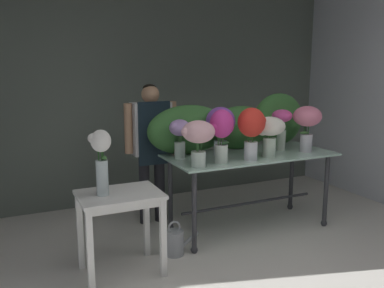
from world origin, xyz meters
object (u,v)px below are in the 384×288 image
(side_table_white, at_px, (120,205))
(vase_lilac_lilies, at_px, (180,134))
(vase_violet_tulips, at_px, (221,125))
(vase_magenta_anemones, at_px, (222,130))
(watering_can, at_px, (175,242))
(vase_white_roses_tall, at_px, (101,158))
(vase_blush_snapdragons, at_px, (198,136))
(display_table_glass, at_px, (250,167))
(florist, at_px, (151,139))
(vase_fuchsia_hydrangea, at_px, (282,123))
(vase_scarlet_ranunculus, at_px, (252,127))
(vase_ivory_freesia, at_px, (269,131))
(vase_rosy_roses, at_px, (307,121))

(side_table_white, distance_m, vase_lilac_lilies, 1.04)
(vase_violet_tulips, xyz_separation_m, vase_magenta_anemones, (-0.15, -0.30, -0.01))
(vase_lilac_lilies, bearing_deg, watering_can, -119.82)
(vase_violet_tulips, distance_m, vase_white_roses_tall, 1.44)
(vase_blush_snapdragons, bearing_deg, display_table_glass, 20.06)
(side_table_white, xyz_separation_m, florist, (0.65, 1.01, 0.36))
(side_table_white, relative_size, vase_violet_tulips, 1.41)
(vase_fuchsia_hydrangea, height_order, vase_scarlet_ranunculus, vase_scarlet_ranunculus)
(display_table_glass, height_order, vase_violet_tulips, vase_violet_tulips)
(side_table_white, height_order, vase_fuchsia_hydrangea, vase_fuchsia_hydrangea)
(vase_scarlet_ranunculus, bearing_deg, vase_ivory_freesia, 10.30)
(display_table_glass, relative_size, vase_fuchsia_hydrangea, 3.97)
(side_table_white, bearing_deg, watering_can, 11.55)
(side_table_white, distance_m, vase_violet_tulips, 1.42)
(vase_violet_tulips, distance_m, vase_lilac_lilies, 0.46)
(vase_rosy_roses, height_order, vase_violet_tulips, vase_violet_tulips)
(side_table_white, height_order, watering_can, side_table_white)
(display_table_glass, bearing_deg, vase_rosy_roses, -14.85)
(vase_scarlet_ranunculus, height_order, vase_white_roses_tall, vase_scarlet_ranunculus)
(vase_blush_snapdragons, bearing_deg, vase_fuchsia_hydrangea, 14.39)
(display_table_glass, relative_size, vase_rosy_roses, 3.60)
(vase_ivory_freesia, bearing_deg, vase_lilac_lilies, 159.94)
(vase_rosy_roses, height_order, vase_ivory_freesia, vase_rosy_roses)
(florist, height_order, vase_magenta_anemones, florist)
(vase_magenta_anemones, bearing_deg, side_table_white, -171.96)
(vase_fuchsia_hydrangea, bearing_deg, display_table_glass, -176.50)
(vase_rosy_roses, relative_size, vase_white_roses_tall, 0.91)
(display_table_glass, bearing_deg, vase_violet_tulips, 168.15)
(florist, xyz_separation_m, vase_scarlet_ranunculus, (0.75, -0.88, 0.21))
(vase_violet_tulips, height_order, vase_white_roses_tall, vase_violet_tulips)
(watering_can, bearing_deg, display_table_glass, 14.82)
(vase_lilac_lilies, height_order, watering_can, vase_lilac_lilies)
(side_table_white, distance_m, vase_scarlet_ranunculus, 1.52)
(vase_fuchsia_hydrangea, bearing_deg, vase_white_roses_tall, -169.24)
(vase_violet_tulips, height_order, vase_blush_snapdragons, vase_violet_tulips)
(vase_scarlet_ranunculus, bearing_deg, vase_white_roses_tall, -175.11)
(vase_violet_tulips, xyz_separation_m, vase_fuchsia_hydrangea, (0.75, -0.04, -0.03))
(vase_rosy_roses, height_order, vase_fuchsia_hydrangea, vase_rosy_roses)
(florist, relative_size, vase_magenta_anemones, 3.00)
(vase_magenta_anemones, relative_size, vase_lilac_lilies, 1.30)
(vase_blush_snapdragons, relative_size, vase_ivory_freesia, 1.05)
(vase_fuchsia_hydrangea, bearing_deg, vase_scarlet_ranunculus, -154.81)
(vase_blush_snapdragons, bearing_deg, vase_rosy_roses, 4.77)
(florist, xyz_separation_m, vase_magenta_anemones, (0.42, -0.86, 0.19))
(display_table_glass, xyz_separation_m, florist, (-0.90, 0.63, 0.27))
(vase_rosy_roses, relative_size, vase_violet_tulips, 0.98)
(vase_violet_tulips, relative_size, vase_blush_snapdragons, 1.17)
(vase_ivory_freesia, bearing_deg, side_table_white, -173.83)
(vase_magenta_anemones, relative_size, vase_ivory_freesia, 1.25)
(vase_rosy_roses, relative_size, watering_can, 1.44)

